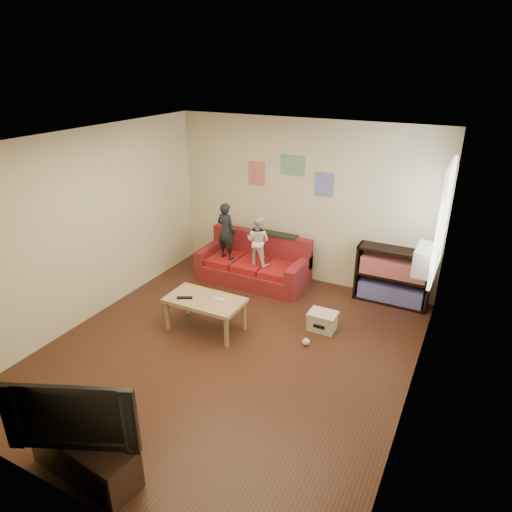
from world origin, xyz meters
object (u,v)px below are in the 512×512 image
at_px(bookshelf, 392,279).
at_px(television, 76,409).
at_px(child_a, 226,231).
at_px(file_box, 322,321).
at_px(child_b, 258,241).
at_px(tv_stand, 85,455).
at_px(sofa, 255,265).
at_px(coffee_table, 205,303).

relative_size(bookshelf, television, 0.96).
xyz_separation_m(child_a, bookshelf, (2.71, 0.43, -0.48)).
height_order(bookshelf, television, television).
bearing_deg(file_box, child_b, 150.29).
height_order(child_b, file_box, child_b).
bearing_deg(child_a, file_box, 166.59).
height_order(tv_stand, television, television).
distance_m(bookshelf, file_box, 1.45).
distance_m(sofa, coffee_table, 1.72).
bearing_deg(child_a, coffee_table, 118.23).
bearing_deg(child_a, tv_stand, 110.97).
xyz_separation_m(child_b, tv_stand, (0.31, -4.12, -0.60)).
relative_size(coffee_table, bookshelf, 0.96).
distance_m(bookshelf, tv_stand, 4.90).
height_order(sofa, bookshelf, bookshelf).
distance_m(child_a, file_box, 2.31).
height_order(coffee_table, bookshelf, bookshelf).
distance_m(sofa, child_a, 0.77).
distance_m(sofa, television, 4.33).
height_order(sofa, television, television).
bearing_deg(sofa, television, -83.87).
bearing_deg(bookshelf, coffee_table, -137.40).
bearing_deg(child_b, child_a, 1.69).
bearing_deg(child_a, sofa, -151.66).
xyz_separation_m(sofa, file_box, (1.58, -0.98, -0.14)).
bearing_deg(file_box, bookshelf, 61.37).
relative_size(child_a, television, 0.84).
bearing_deg(file_box, coffee_table, -153.53).
xyz_separation_m(bookshelf, television, (-1.80, -4.55, 0.35)).
height_order(child_a, coffee_table, child_a).
height_order(child_a, file_box, child_a).
relative_size(child_b, bookshelf, 0.75).
xyz_separation_m(bookshelf, tv_stand, (-1.80, -4.55, -0.19)).
relative_size(bookshelf, tv_stand, 1.02).
bearing_deg(tv_stand, sofa, 101.27).
height_order(file_box, television, television).
bearing_deg(tv_stand, file_box, 76.45).
bearing_deg(sofa, tv_stand, -83.87).
distance_m(child_b, bookshelf, 2.19).
relative_size(child_b, coffee_table, 0.78).
relative_size(file_box, television, 0.33).
height_order(child_a, television, child_a).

